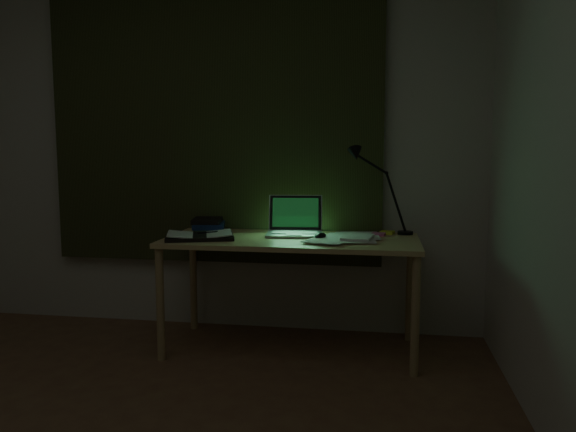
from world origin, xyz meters
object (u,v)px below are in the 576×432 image
Objects in this scene: desk at (291,294)px; desk_lamp at (406,193)px; open_textbook at (200,236)px; loose_papers at (348,237)px; book_stack at (208,225)px; laptop at (294,216)px.

desk_lamp reaches higher than desk.
loose_papers is at bearing -10.93° from open_textbook.
loose_papers reaches higher than desk.
desk_lamp reaches higher than open_textbook.
book_stack is (-0.56, 0.16, 0.38)m from desk.
desk_lamp reaches higher than loose_papers.
book_stack reaches higher than desk.
open_textbook is at bearing -172.82° from loose_papers.
desk is 0.47m from laptop.
desk is 3.82× the size of open_textbook.
open_textbook is 1.69× the size of book_stack.
open_textbook is (-0.53, -0.19, -0.10)m from laptop.
desk is 0.64m from open_textbook.
laptop is at bearing 165.57° from loose_papers.
loose_papers is at bearing -20.24° from laptop.
open_textbook is at bearing -83.08° from book_stack.
book_stack is 0.90m from loose_papers.
loose_papers is (0.86, 0.11, -0.01)m from open_textbook.
laptop is 0.57m from book_stack.
loose_papers is (0.33, 0.01, 0.35)m from desk.
desk_lamp reaches higher than laptop.
book_stack is (-0.03, 0.26, 0.03)m from open_textbook.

